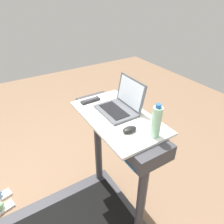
{
  "coord_description": "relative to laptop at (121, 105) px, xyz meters",
  "views": [
    {
      "loc": [
        1.06,
        -0.01,
        1.97
      ],
      "look_at": [
        0.0,
        0.65,
        1.19
      ],
      "focal_mm": 33.36,
      "sensor_mm": 36.0,
      "label": 1
    }
  ],
  "objects": [
    {
      "name": "computer_mouse",
      "position": [
        0.25,
        -0.1,
        -0.03
      ],
      "size": [
        0.06,
        0.1,
        0.03
      ],
      "primitive_type": "ellipsoid",
      "rotation": [
        0.0,
        0.0,
        -0.02
      ],
      "color": "black",
      "rests_on": "desk_board"
    },
    {
      "name": "laptop",
      "position": [
        0.0,
        0.0,
        0.0
      ],
      "size": [
        0.3,
        0.27,
        0.24
      ],
      "rotation": [
        0.0,
        0.0,
        -0.08
      ],
      "color": "#515459",
      "rests_on": "desk_board"
    },
    {
      "name": "desk_board",
      "position": [
        0.06,
        -0.06,
        -0.06
      ],
      "size": [
        0.75,
        0.43,
        0.02
      ],
      "primitive_type": "cube",
      "color": "white",
      "rests_on": "treadmill_base"
    },
    {
      "name": "tv_remote",
      "position": [
        -0.24,
        -0.13,
        -0.04
      ],
      "size": [
        0.05,
        0.16,
        0.02
      ],
      "color": "#232326",
      "rests_on": "desk_board"
    },
    {
      "name": "water_bottle",
      "position": [
        0.37,
        0.01,
        0.06
      ],
      "size": [
        0.06,
        0.06,
        0.23
      ],
      "color": "#9EDBB2",
      "rests_on": "desk_board"
    }
  ]
}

